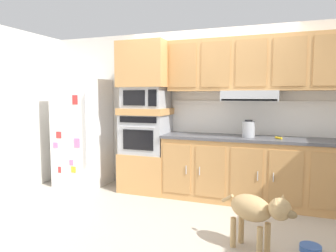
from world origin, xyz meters
name	(u,v)px	position (x,y,z in m)	size (l,w,h in m)	color
ground_plane	(188,214)	(0.00, 0.00, 0.00)	(9.60, 9.60, 0.00)	#B2A899
back_kitchen_wall	(209,111)	(0.00, 1.11, 1.25)	(6.20, 0.12, 2.50)	silver
side_panel_left	(15,111)	(-2.80, 0.00, 1.25)	(0.12, 7.10, 2.50)	silver
refrigerator	(83,132)	(-2.05, 0.68, 0.88)	(0.76, 0.73, 1.76)	white
oven_base_cabinet	(146,171)	(-0.92, 0.75, 0.30)	(0.74, 0.62, 0.60)	tan
built_in_oven	(146,134)	(-0.92, 0.75, 0.90)	(0.70, 0.62, 0.60)	#A8AAAF
appliance_mid_shelf	(146,111)	(-0.92, 0.75, 1.25)	(0.74, 0.62, 0.10)	tan
microwave	(146,98)	(-0.92, 0.75, 1.46)	(0.64, 0.54, 0.32)	#A8AAAF
appliance_upper_cabinet	(146,65)	(-0.92, 0.75, 1.96)	(0.74, 0.62, 0.68)	tan
lower_cabinet_run	(267,172)	(0.90, 0.75, 0.44)	(2.89, 0.63, 0.88)	tan
countertop_slab	(268,139)	(0.90, 0.75, 0.90)	(2.93, 0.64, 0.04)	#4C4C51
backsplash_panel	(269,118)	(0.90, 1.04, 1.17)	(2.93, 0.02, 0.50)	white
upper_cabinet_with_hood	(269,66)	(0.88, 0.87, 1.90)	(2.89, 0.48, 0.88)	tan
screwdriver	(279,138)	(1.04, 0.68, 0.93)	(0.17, 0.17, 0.03)	yellow
electric_kettle	(248,129)	(0.64, 0.70, 1.03)	(0.17, 0.17, 0.24)	#A8AAAF
dog	(257,211)	(0.88, -0.71, 0.41)	(0.73, 0.45, 0.61)	tan
dog_food_bowl	(310,248)	(1.37, -0.50, 0.03)	(0.20, 0.20, 0.06)	#3359A5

